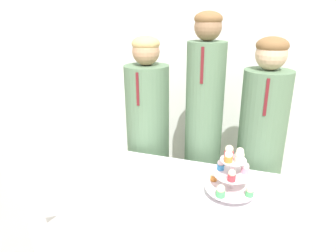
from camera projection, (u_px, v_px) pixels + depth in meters
The scene contains 8 objects.
wall_back at pixel (218, 48), 2.42m from camera, with size 9.00×0.06×2.70m.
table at pixel (174, 244), 1.74m from camera, with size 1.32×0.74×0.72m.
round_cake at pixel (98, 184), 1.60m from camera, with size 0.26×0.26×0.10m.
cake_knife at pixel (63, 212), 1.44m from camera, with size 0.24×0.18×0.01m.
cupcake_stand at pixel (232, 173), 1.53m from camera, with size 0.27×0.27×0.27m.
student_0 at pixel (148, 143), 2.25m from camera, with size 0.31×0.32×1.47m.
student_1 at pixel (203, 139), 2.09m from camera, with size 0.25×0.26×1.63m.
student_2 at pixel (259, 157), 2.01m from camera, with size 0.30×0.30×1.49m.
Camera 1 is at (0.40, -0.95, 1.62)m, focal length 32.00 mm.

